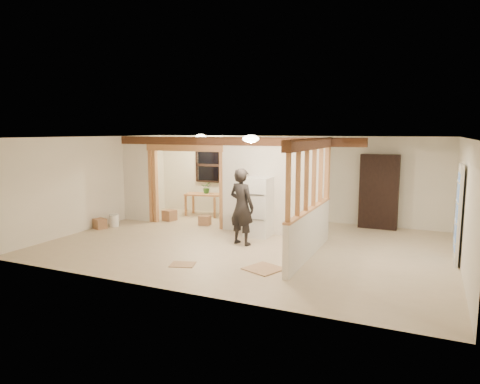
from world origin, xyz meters
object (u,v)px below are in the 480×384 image
at_px(refrigerator, 258,207).
at_px(bookshelf, 379,192).
at_px(woman, 242,207).
at_px(work_table, 204,205).
at_px(shop_vac, 149,206).

bearing_deg(refrigerator, bookshelf, 39.25).
xyz_separation_m(woman, work_table, (-2.49, 2.66, -0.55)).
bearing_deg(work_table, bookshelf, -7.38).
relative_size(woman, work_table, 1.61).
distance_m(woman, shop_vac, 4.62).
bearing_deg(work_table, refrigerator, -46.49).
distance_m(shop_vac, bookshelf, 6.93).
bearing_deg(woman, refrigerator, -78.61).
bearing_deg(bookshelf, woman, -131.37).
relative_size(shop_vac, bookshelf, 0.29).
relative_size(work_table, bookshelf, 0.55).
height_order(refrigerator, shop_vac, refrigerator).
height_order(shop_vac, bookshelf, bookshelf).
distance_m(work_table, shop_vac, 1.73).
height_order(work_table, bookshelf, bookshelf).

